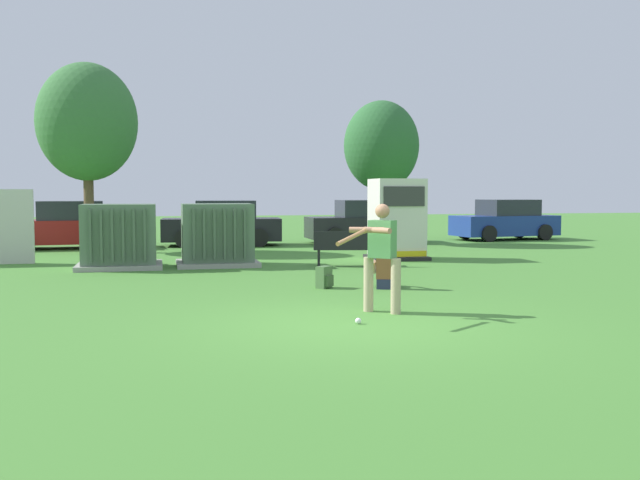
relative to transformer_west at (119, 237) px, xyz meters
The scene contains 15 objects.
ground_plane 9.55m from the transformer_west, 66.93° to the right, with size 96.00×96.00×0.00m, color #478433.
transformer_west is the anchor object (origin of this frame).
transformer_mid_west 2.46m from the transformer_west, ahead, with size 2.10×1.70×1.62m.
generator_enclosure 7.67m from the transformer_west, ahead, with size 1.60×1.40×2.30m.
park_bench 5.84m from the transformer_west, ahead, with size 1.84×0.73×0.92m.
batter 9.04m from the transformer_west, 60.87° to the right, with size 1.29×1.35×1.74m.
sports_ball 9.55m from the transformer_west, 66.45° to the right, with size 0.09×0.09×0.09m, color white.
seated_spectator 7.43m from the transformer_west, 43.34° to the right, with size 0.65×0.79×0.96m.
backpack 6.42m from the transformer_west, 48.87° to the right, with size 0.38×0.38×0.44m.
tree_left 6.38m from the transformer_west, 102.79° to the left, with size 3.15×3.15×6.03m.
tree_center_left 11.40m from the transformer_west, 35.70° to the left, with size 2.75×2.75×5.26m.
parked_car_leftmost 7.23m from the transformer_west, 106.63° to the left, with size 4.33×2.19×1.62m.
parked_car_left_of_center 7.80m from the transformer_west, 65.60° to the left, with size 4.32×2.17×1.62m.
parked_car_right_of_center 11.30m from the transformer_west, 40.68° to the left, with size 4.21×1.94×1.62m.
parked_car_rightmost 16.54m from the transformer_west, 27.80° to the left, with size 4.38×2.32×1.62m.
Camera 1 is at (-2.75, -9.90, 1.93)m, focal length 40.04 mm.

